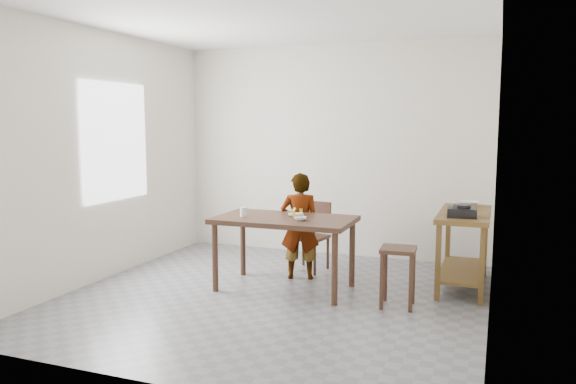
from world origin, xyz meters
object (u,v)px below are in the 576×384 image
at_px(child, 300,226).
at_px(dining_chair, 309,237).
at_px(prep_counter, 463,250).
at_px(stool, 398,277).
at_px(dining_table, 285,253).

height_order(child, dining_chair, child).
bearing_deg(child, dining_chair, -104.68).
bearing_deg(prep_counter, child, -170.97).
xyz_separation_m(child, stool, (1.18, -0.58, -0.31)).
relative_size(dining_table, stool, 2.49).
bearing_deg(dining_table, prep_counter, 22.15).
bearing_deg(dining_table, child, 88.18).
relative_size(child, dining_chair, 1.48).
distance_m(dining_chair, stool, 1.52).
bearing_deg(prep_counter, stool, -121.82).
distance_m(prep_counter, child, 1.74).
relative_size(dining_table, prep_counter, 1.17).
height_order(prep_counter, child, child).
relative_size(child, stool, 2.09).
height_order(prep_counter, stool, prep_counter).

